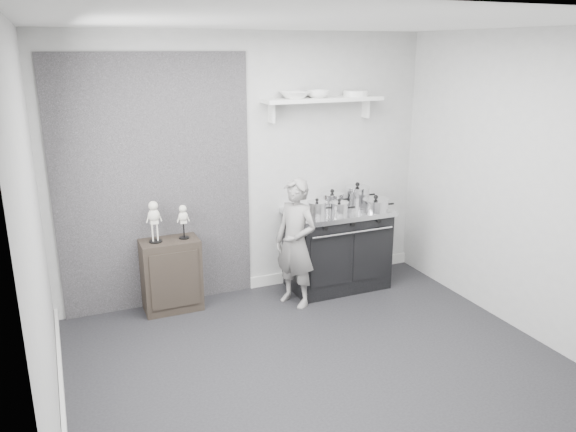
# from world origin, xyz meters

# --- Properties ---
(ground) EXTENTS (4.00, 4.00, 0.00)m
(ground) POSITION_xyz_m (0.00, 0.00, 0.00)
(ground) COLOR black
(ground) RESTS_ON ground
(room_shell) EXTENTS (4.02, 3.62, 2.71)m
(room_shell) POSITION_xyz_m (-0.09, 0.15, 1.64)
(room_shell) COLOR #A1A29F
(room_shell) RESTS_ON ground
(wall_shelf) EXTENTS (1.30, 0.26, 0.24)m
(wall_shelf) POSITION_xyz_m (0.80, 1.68, 2.01)
(wall_shelf) COLOR white
(wall_shelf) RESTS_ON room_shell
(stove) EXTENTS (1.09, 0.68, 0.88)m
(stove) POSITION_xyz_m (0.90, 1.48, 0.44)
(stove) COLOR black
(stove) RESTS_ON ground
(side_cabinet) EXTENTS (0.56, 0.33, 0.73)m
(side_cabinet) POSITION_xyz_m (-0.89, 1.61, 0.37)
(side_cabinet) COLOR black
(side_cabinet) RESTS_ON ground
(child) EXTENTS (0.50, 0.57, 1.32)m
(child) POSITION_xyz_m (0.30, 1.24, 0.66)
(child) COLOR slate
(child) RESTS_ON ground
(pot_front_left) EXTENTS (0.29, 0.20, 0.18)m
(pot_front_left) POSITION_xyz_m (0.59, 1.36, 0.95)
(pot_front_left) COLOR silver
(pot_front_left) RESTS_ON stove
(pot_back_left) EXTENTS (0.34, 0.25, 0.20)m
(pot_back_left) POSITION_xyz_m (0.88, 1.58, 0.96)
(pot_back_left) COLOR silver
(pot_back_left) RESTS_ON stove
(pot_back_right) EXTENTS (0.36, 0.27, 0.25)m
(pot_back_right) POSITION_xyz_m (1.18, 1.57, 0.98)
(pot_back_right) COLOR silver
(pot_back_right) RESTS_ON stove
(pot_front_right) EXTENTS (0.36, 0.28, 0.17)m
(pot_front_right) POSITION_xyz_m (1.24, 1.27, 0.94)
(pot_front_right) COLOR silver
(pot_front_right) RESTS_ON stove
(pot_front_center) EXTENTS (0.29, 0.20, 0.16)m
(pot_front_center) POSITION_xyz_m (0.83, 1.32, 0.94)
(pot_front_center) COLOR silver
(pot_front_center) RESTS_ON stove
(skeleton_full) EXTENTS (0.13, 0.08, 0.47)m
(skeleton_full) POSITION_xyz_m (-1.02, 1.61, 0.97)
(skeleton_full) COLOR beige
(skeleton_full) RESTS_ON side_cabinet
(skeleton_torso) EXTENTS (0.11, 0.07, 0.39)m
(skeleton_torso) POSITION_xyz_m (-0.74, 1.61, 0.93)
(skeleton_torso) COLOR beige
(skeleton_torso) RESTS_ON side_cabinet
(bowl_large) EXTENTS (0.29, 0.29, 0.07)m
(bowl_large) POSITION_xyz_m (0.47, 1.67, 2.08)
(bowl_large) COLOR white
(bowl_large) RESTS_ON wall_shelf
(bowl_small) EXTENTS (0.24, 0.24, 0.07)m
(bowl_small) POSITION_xyz_m (0.73, 1.67, 2.08)
(bowl_small) COLOR white
(bowl_small) RESTS_ON wall_shelf
(plate_stack) EXTENTS (0.26, 0.26, 0.06)m
(plate_stack) POSITION_xyz_m (1.18, 1.67, 2.07)
(plate_stack) COLOR white
(plate_stack) RESTS_ON wall_shelf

